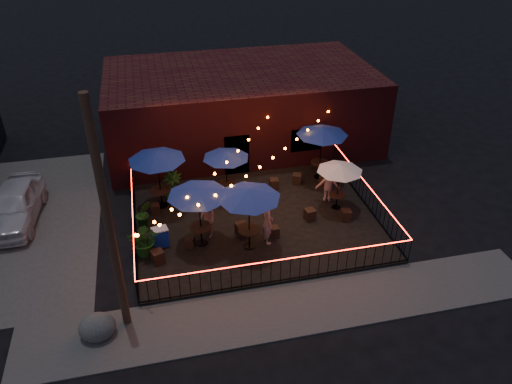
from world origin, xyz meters
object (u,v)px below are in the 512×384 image
at_px(utility_pole, 109,224).
at_px(cafe_table_0, 198,192).
at_px(cafe_table_2, 249,194).
at_px(cafe_table_4, 340,168).
at_px(cooler, 160,237).
at_px(cafe_table_3, 226,155).
at_px(cafe_table_5, 322,132).
at_px(boulder, 97,327).
at_px(cafe_table_1, 156,157).

xyz_separation_m(utility_pole, cafe_table_0, (2.95, 3.48, -1.45)).
bearing_deg(cafe_table_0, cafe_table_2, -19.10).
bearing_deg(cafe_table_4, cooler, -172.65).
height_order(utility_pole, cafe_table_3, utility_pole).
xyz_separation_m(cafe_table_5, cooler, (-7.83, -3.68, -2.01)).
xyz_separation_m(cafe_table_3, boulder, (-5.46, -7.13, -1.83)).
relative_size(cafe_table_0, cafe_table_3, 1.16).
xyz_separation_m(utility_pole, cafe_table_2, (4.75, 2.85, -1.42)).
relative_size(cafe_table_3, cafe_table_4, 1.07).
bearing_deg(boulder, utility_pole, 23.34).
bearing_deg(boulder, cafe_table_2, 29.86).
bearing_deg(cafe_table_2, cooler, 166.00).
bearing_deg(cafe_table_2, cafe_table_4, 23.03).
xyz_separation_m(cafe_table_2, boulder, (-5.65, -3.24, -2.18)).
xyz_separation_m(cafe_table_2, cafe_table_3, (-0.19, 3.89, -0.35)).
xyz_separation_m(cafe_table_3, cafe_table_4, (4.50, -2.05, -0.11)).
relative_size(cafe_table_1, cooler, 3.75).
bearing_deg(cafe_table_0, cafe_table_4, 11.21).
relative_size(utility_pole, cafe_table_5, 2.65).
distance_m(cafe_table_4, cafe_table_5, 2.73).
relative_size(cafe_table_2, cafe_table_3, 1.15).
bearing_deg(cafe_table_5, cafe_table_0, -148.01).
height_order(utility_pole, cafe_table_5, utility_pole).
bearing_deg(cafe_table_0, cafe_table_5, 31.99).
bearing_deg(boulder, cafe_table_4, 27.00).
distance_m(cafe_table_5, boulder, 12.92).
xyz_separation_m(cafe_table_2, cooler, (-3.38, 0.84, -2.02)).
height_order(utility_pole, cooler, utility_pole).
relative_size(cafe_table_0, cafe_table_1, 0.88).
distance_m(utility_pole, boulder, 3.73).
distance_m(utility_pole, cooler, 5.23).
bearing_deg(cooler, cafe_table_5, 13.43).
xyz_separation_m(cafe_table_1, cafe_table_2, (3.15, -3.70, -0.03)).
distance_m(cafe_table_1, boulder, 7.70).
relative_size(cafe_table_1, cafe_table_5, 1.01).
relative_size(cafe_table_4, cooler, 2.68).
distance_m(cafe_table_3, cooler, 4.72).
height_order(cafe_table_0, cafe_table_1, cafe_table_1).
xyz_separation_m(cafe_table_1, cooler, (-0.23, -2.85, -2.05)).
xyz_separation_m(cafe_table_4, cafe_table_5, (0.13, 2.69, 0.45)).
xyz_separation_m(cafe_table_1, boulder, (-2.49, -6.94, -2.21)).
distance_m(cafe_table_3, cafe_table_4, 4.95).
bearing_deg(cafe_table_3, boulder, -127.45).
height_order(cafe_table_4, cafe_table_5, cafe_table_5).
distance_m(cafe_table_0, cafe_table_3, 3.65).
xyz_separation_m(cafe_table_3, cafe_table_5, (4.64, 0.64, 0.34)).
height_order(utility_pole, cafe_table_0, utility_pole).
height_order(utility_pole, boulder, utility_pole).
bearing_deg(cooler, utility_pole, -122.11).
height_order(cafe_table_1, cafe_table_5, cafe_table_1).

